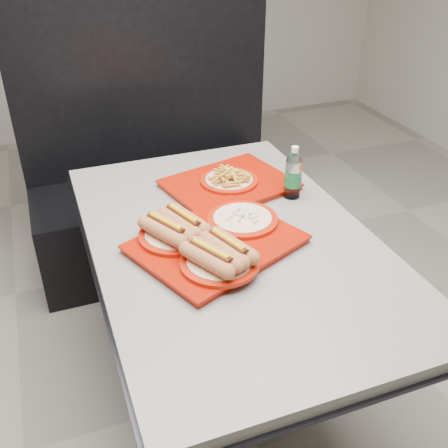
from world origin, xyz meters
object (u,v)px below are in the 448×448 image
object	(u,v)px
booth_bench	(157,186)
tray_near	(211,239)
diner_table	(231,276)
water_bottle	(293,176)
tray_far	(229,182)

from	to	relation	value
booth_bench	tray_near	size ratio (longest dim) A/B	2.24
booth_bench	tray_near	world-z (taller)	booth_bench
diner_table	water_bottle	distance (m)	0.44
tray_near	tray_far	xyz separation A→B (m)	(0.21, 0.37, -0.01)
tray_far	water_bottle	bearing A→B (deg)	-36.73
tray_far	water_bottle	distance (m)	0.25
tray_far	water_bottle	xyz separation A→B (m)	(0.20, -0.15, 0.06)
booth_bench	tray_far	bearing A→B (deg)	-81.46
booth_bench	water_bottle	xyz separation A→B (m)	(0.31, -0.91, 0.44)
booth_bench	diner_table	bearing A→B (deg)	-90.00
tray_near	water_bottle	distance (m)	0.46
booth_bench	tray_far	distance (m)	0.86
diner_table	tray_near	xyz separation A→B (m)	(-0.09, -0.05, 0.20)
tray_far	water_bottle	size ratio (longest dim) A/B	2.62
water_bottle	diner_table	bearing A→B (deg)	-149.86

